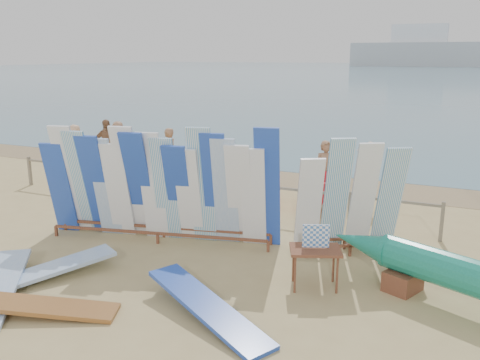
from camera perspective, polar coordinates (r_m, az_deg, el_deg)
The scene contains 24 objects.
ground at distance 11.18m, azimuth -12.11°, elevation -7.22°, with size 160.00×160.00×0.00m, color tan.
ocean at distance 136.53m, azimuth 22.16°, elevation 11.23°, with size 320.00×240.00×0.02m, color slate.
wet_sand_strip at distance 17.22m, azimuth 2.15°, elevation 0.57°, with size 40.00×2.60×0.01m, color olive.
distant_ship at distance 189.22m, azimuth 19.38°, elevation 13.54°, with size 45.00×8.00×14.00m.
fence at distance 13.39m, azimuth -4.66°, elevation -0.58°, with size 12.08×0.08×0.90m.
main_surfboard_rack at distance 11.02m, azimuth -9.05°, elevation -1.04°, with size 5.20×1.76×2.60m.
side_surfboard_rack at distance 10.46m, azimuth 12.29°, elevation -2.30°, with size 2.17×1.61×2.44m.
vendor_table at distance 9.05m, azimuth 8.39°, elevation -9.60°, with size 1.03×0.89×1.15m.
flat_board_d at distance 8.16m, azimuth -3.65°, elevation -15.21°, with size 0.56×2.70×0.07m, color #2347B2.
flat_board_c at distance 8.89m, azimuth -22.33°, elevation -13.73°, with size 0.56×2.70×0.07m, color #9A602A.
flat_board_a at distance 9.72m, azimuth -25.27°, elevation -11.62°, with size 0.56×2.70×0.07m, color #86A9D6.
flat_board_b at distance 10.01m, azimuth -21.41°, elevation -10.49°, with size 0.56×2.70×0.07m, color #86A9D6.
beach_chair_left at distance 14.12m, azimuth -3.50°, elevation -1.27°, with size 0.74×0.75×0.96m.
beach_chair_right at distance 13.69m, azimuth 2.92°, elevation -1.79°, with size 0.74×0.75×0.93m.
stroller at distance 13.20m, azimuth 8.64°, elevation -1.87°, with size 0.74×0.89×1.04m.
beachgoer_1 at distance 16.38m, azimuth -8.03°, elevation 2.81°, with size 0.63×0.34×1.72m, color #8C6042.
beachgoer_9 at distance 13.99m, azimuth 14.22°, elevation 0.64°, with size 1.12×0.46×1.73m, color tan.
beachgoer_extra_1 at distance 18.44m, azimuth -14.70°, elevation 3.85°, with size 1.05×0.45×1.79m, color #8C6042.
beachgoer_4 at distance 15.36m, azimuth 2.63°, elevation 2.12°, with size 0.98×0.42×1.67m, color #8C6042.
beachgoer_11 at distance 19.51m, azimuth -13.45°, elevation 4.15°, with size 1.47×0.48×1.59m, color beige.
beachgoer_0 at distance 18.24m, azimuth -17.96°, elevation 3.34°, with size 0.82×0.39×1.68m, color tan.
beachgoer_3 at distance 16.24m, azimuth -4.30°, elevation 2.53°, with size 1.00×0.41×1.55m, color tan.
beachgoer_7 at distance 14.15m, azimuth 9.60°, elevation 0.96°, with size 0.62×0.34×1.70m, color #8C6042.
beachgoer_2 at distance 16.92m, azimuth -12.94°, elevation 2.69°, with size 0.76×0.37×1.57m, color beige.
Camera 1 is at (6.33, -8.32, 3.97)m, focal length 38.00 mm.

